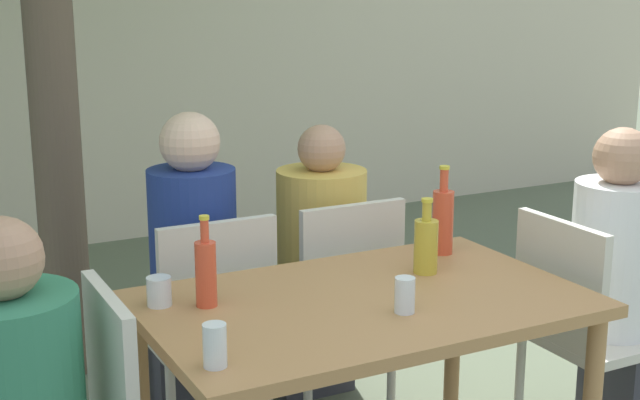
{
  "coord_description": "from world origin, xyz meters",
  "views": [
    {
      "loc": [
        -1.34,
        -2.27,
        1.71
      ],
      "look_at": [
        0.0,
        0.3,
        1.01
      ],
      "focal_mm": 50.0,
      "sensor_mm": 36.0,
      "label": 1
    }
  ],
  "objects_px": {
    "patio_chair_2": "(209,317)",
    "person_seated_1": "(628,303)",
    "soda_bottle_2": "(443,220)",
    "drinking_glass_0": "(159,291)",
    "patio_chair_1": "(580,321)",
    "oil_cruet_0": "(426,244)",
    "patio_chair_3": "(339,294)",
    "person_seated_2": "(188,285)",
    "dining_table_front": "(364,324)",
    "drinking_glass_2": "(215,345)",
    "drinking_glass_1": "(405,295)",
    "soda_bottle_1": "(206,271)",
    "person_seated_3": "(312,274)"
  },
  "relations": [
    {
      "from": "patio_chair_3",
      "to": "drinking_glass_0",
      "type": "height_order",
      "value": "patio_chair_3"
    },
    {
      "from": "person_seated_3",
      "to": "drinking_glass_2",
      "type": "bearing_deg",
      "value": 53.25
    },
    {
      "from": "dining_table_front",
      "to": "soda_bottle_1",
      "type": "bearing_deg",
      "value": 160.99
    },
    {
      "from": "drinking_glass_1",
      "to": "person_seated_1",
      "type": "bearing_deg",
      "value": 8.53
    },
    {
      "from": "soda_bottle_2",
      "to": "drinking_glass_0",
      "type": "height_order",
      "value": "soda_bottle_2"
    },
    {
      "from": "patio_chair_2",
      "to": "person_seated_2",
      "type": "height_order",
      "value": "person_seated_2"
    },
    {
      "from": "dining_table_front",
      "to": "soda_bottle_2",
      "type": "bearing_deg",
      "value": 29.86
    },
    {
      "from": "oil_cruet_0",
      "to": "soda_bottle_1",
      "type": "distance_m",
      "value": 0.77
    },
    {
      "from": "patio_chair_3",
      "to": "person_seated_1",
      "type": "bearing_deg",
      "value": 142.9
    },
    {
      "from": "drinking_glass_2",
      "to": "oil_cruet_0",
      "type": "bearing_deg",
      "value": 23.29
    },
    {
      "from": "patio_chair_3",
      "to": "person_seated_1",
      "type": "relative_size",
      "value": 0.74
    },
    {
      "from": "patio_chair_2",
      "to": "drinking_glass_2",
      "type": "relative_size",
      "value": 7.83
    },
    {
      "from": "oil_cruet_0",
      "to": "patio_chair_2",
      "type": "bearing_deg",
      "value": 137.08
    },
    {
      "from": "drinking_glass_1",
      "to": "patio_chair_3",
      "type": "bearing_deg",
      "value": 74.39
    },
    {
      "from": "soda_bottle_2",
      "to": "drinking_glass_1",
      "type": "xyz_separation_m",
      "value": [
        -0.45,
        -0.45,
        -0.07
      ]
    },
    {
      "from": "person_seated_1",
      "to": "patio_chair_1",
      "type": "bearing_deg",
      "value": 90.0
    },
    {
      "from": "patio_chair_3",
      "to": "person_seated_1",
      "type": "distance_m",
      "value": 1.1
    },
    {
      "from": "patio_chair_1",
      "to": "drinking_glass_0",
      "type": "distance_m",
      "value": 1.55
    },
    {
      "from": "patio_chair_2",
      "to": "person_seated_1",
      "type": "height_order",
      "value": "person_seated_1"
    },
    {
      "from": "oil_cruet_0",
      "to": "soda_bottle_1",
      "type": "bearing_deg",
      "value": 177.18
    },
    {
      "from": "person_seated_3",
      "to": "soda_bottle_2",
      "type": "xyz_separation_m",
      "value": [
        0.22,
        -0.62,
        0.36
      ]
    },
    {
      "from": "person_seated_3",
      "to": "oil_cruet_0",
      "type": "xyz_separation_m",
      "value": [
        0.04,
        -0.78,
        0.33
      ]
    },
    {
      "from": "patio_chair_3",
      "to": "drinking_glass_1",
      "type": "bearing_deg",
      "value": 74.39
    },
    {
      "from": "oil_cruet_0",
      "to": "drinking_glass_0",
      "type": "bearing_deg",
      "value": 173.14
    },
    {
      "from": "person_seated_3",
      "to": "drinking_glass_1",
      "type": "xyz_separation_m",
      "value": [
        -0.23,
        -1.06,
        0.28
      ]
    },
    {
      "from": "soda_bottle_2",
      "to": "drinking_glass_0",
      "type": "distance_m",
      "value": 1.08
    },
    {
      "from": "dining_table_front",
      "to": "person_seated_1",
      "type": "distance_m",
      "value": 1.16
    },
    {
      "from": "patio_chair_1",
      "to": "oil_cruet_0",
      "type": "relative_size",
      "value": 3.49
    },
    {
      "from": "dining_table_front",
      "to": "oil_cruet_0",
      "type": "height_order",
      "value": "oil_cruet_0"
    },
    {
      "from": "patio_chair_2",
      "to": "person_seated_1",
      "type": "distance_m",
      "value": 1.57
    },
    {
      "from": "person_seated_2",
      "to": "oil_cruet_0",
      "type": "bearing_deg",
      "value": 127.03
    },
    {
      "from": "person_seated_3",
      "to": "soda_bottle_2",
      "type": "relative_size",
      "value": 3.61
    },
    {
      "from": "person_seated_2",
      "to": "person_seated_3",
      "type": "xyz_separation_m",
      "value": [
        0.55,
        0.0,
        -0.04
      ]
    },
    {
      "from": "person_seated_3",
      "to": "drinking_glass_1",
      "type": "bearing_deg",
      "value": 77.71
    },
    {
      "from": "dining_table_front",
      "to": "patio_chair_1",
      "type": "height_order",
      "value": "patio_chair_1"
    },
    {
      "from": "patio_chair_1",
      "to": "person_seated_3",
      "type": "height_order",
      "value": "person_seated_3"
    },
    {
      "from": "person_seated_1",
      "to": "soda_bottle_2",
      "type": "distance_m",
      "value": 0.79
    },
    {
      "from": "dining_table_front",
      "to": "person_seated_3",
      "type": "height_order",
      "value": "person_seated_3"
    },
    {
      "from": "dining_table_front",
      "to": "drinking_glass_0",
      "type": "distance_m",
      "value": 0.65
    },
    {
      "from": "drinking_glass_0",
      "to": "drinking_glass_2",
      "type": "xyz_separation_m",
      "value": [
        -0.01,
        -0.5,
        0.01
      ]
    },
    {
      "from": "patio_chair_2",
      "to": "patio_chair_3",
      "type": "relative_size",
      "value": 1.0
    },
    {
      "from": "patio_chair_2",
      "to": "soda_bottle_1",
      "type": "xyz_separation_m",
      "value": [
        -0.19,
        -0.5,
        0.35
      ]
    },
    {
      "from": "patio_chair_3",
      "to": "person_seated_3",
      "type": "bearing_deg",
      "value": -90.0
    },
    {
      "from": "person_seated_2",
      "to": "drinking_glass_0",
      "type": "distance_m",
      "value": 0.77
    },
    {
      "from": "person_seated_2",
      "to": "drinking_glass_1",
      "type": "xyz_separation_m",
      "value": [
        0.31,
        -1.06,
        0.24
      ]
    },
    {
      "from": "patio_chair_1",
      "to": "person_seated_2",
      "type": "height_order",
      "value": "person_seated_2"
    },
    {
      "from": "person_seated_2",
      "to": "drinking_glass_2",
      "type": "relative_size",
      "value": 10.9
    },
    {
      "from": "patio_chair_1",
      "to": "oil_cruet_0",
      "type": "bearing_deg",
      "value": 78.67
    },
    {
      "from": "person_seated_3",
      "to": "drinking_glass_1",
      "type": "height_order",
      "value": "person_seated_3"
    },
    {
      "from": "person_seated_2",
      "to": "patio_chair_3",
      "type": "bearing_deg",
      "value": 157.09
    }
  ]
}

